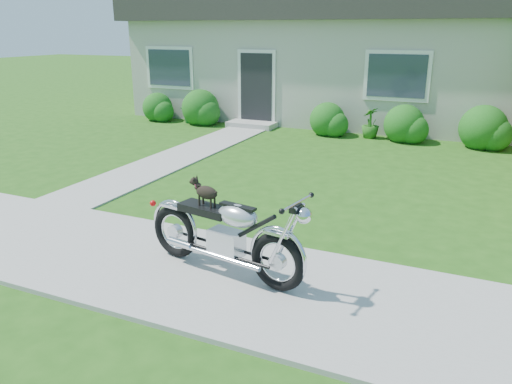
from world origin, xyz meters
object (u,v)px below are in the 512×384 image
Objects in this scene: potted_plant_right at (371,123)px; motorcycle_with_dog at (226,234)px; house at (336,48)px; potted_plant_left at (190,111)px.

potted_plant_right is 0.37× the size of motorcycle_with_dog.
motorcycle_with_dog is at bearing -79.96° from house.
house is at bearing 110.19° from motorcycle_with_dog.
motorcycle_with_dog reaches higher than potted_plant_right.
potted_plant_left is 5.56m from potted_plant_right.
potted_plant_left is (-3.56, -3.44, -1.80)m from house.
potted_plant_left is 0.87× the size of potted_plant_right.
house is 17.86× the size of potted_plant_left.
potted_plant_left is 10.22m from motorcycle_with_dog.
motorcycle_with_dog is (2.11, -11.94, -1.62)m from house.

